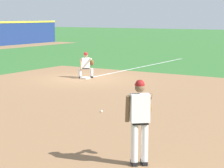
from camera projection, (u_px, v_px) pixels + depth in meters
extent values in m
plane|color=#336B2D|center=(85.00, 79.00, 22.19)|extent=(160.00, 160.00, 0.00)
cube|color=#936B47|center=(101.00, 104.00, 15.78)|extent=(18.00, 18.00, 0.01)
cube|color=white|center=(143.00, 67.00, 27.36)|extent=(12.38, 0.10, 0.00)
cube|color=white|center=(85.00, 78.00, 22.18)|extent=(0.38, 0.38, 0.09)
sphere|color=white|center=(102.00, 111.00, 14.50)|extent=(0.07, 0.07, 0.07)
cube|color=black|center=(134.00, 163.00, 9.39)|extent=(0.27, 0.25, 0.09)
cylinder|color=white|center=(134.00, 143.00, 9.28)|extent=(0.15, 0.15, 0.84)
cube|color=black|center=(144.00, 162.00, 9.42)|extent=(0.27, 0.25, 0.09)
cylinder|color=white|center=(145.00, 143.00, 9.31)|extent=(0.15, 0.15, 0.84)
cube|color=black|center=(140.00, 123.00, 9.23)|extent=(0.37, 0.39, 0.06)
cube|color=white|center=(140.00, 108.00, 9.18)|extent=(0.44, 0.46, 0.60)
sphere|color=brown|center=(140.00, 88.00, 9.13)|extent=(0.21, 0.21, 0.21)
sphere|color=maroon|center=(140.00, 84.00, 9.12)|extent=(0.20, 0.20, 0.20)
cube|color=maroon|center=(139.00, 85.00, 9.21)|extent=(0.19, 0.20, 0.02)
cylinder|color=brown|center=(128.00, 109.00, 9.22)|extent=(0.20, 0.19, 0.59)
cylinder|color=brown|center=(148.00, 101.00, 9.49)|extent=(0.46, 0.41, 0.41)
ellipsoid|color=brown|center=(147.00, 107.00, 9.60)|extent=(0.36, 0.35, 0.34)
cube|color=black|center=(92.00, 77.00, 22.53)|extent=(0.27, 0.25, 0.09)
cylinder|color=white|center=(92.00, 72.00, 22.54)|extent=(0.15, 0.15, 0.40)
cube|color=black|center=(80.00, 77.00, 22.45)|extent=(0.27, 0.25, 0.09)
cylinder|color=white|center=(80.00, 73.00, 22.45)|extent=(0.15, 0.15, 0.40)
cube|color=black|center=(86.00, 68.00, 22.46)|extent=(0.37, 0.39, 0.06)
cube|color=white|center=(86.00, 63.00, 22.42)|extent=(0.44, 0.46, 0.52)
sphere|color=tan|center=(86.00, 55.00, 22.34)|extent=(0.21, 0.21, 0.21)
sphere|color=maroon|center=(86.00, 54.00, 22.32)|extent=(0.20, 0.20, 0.20)
cube|color=maroon|center=(86.00, 55.00, 22.24)|extent=(0.19, 0.20, 0.02)
cylinder|color=tan|center=(91.00, 61.00, 22.02)|extent=(0.50, 0.45, 0.24)
cylinder|color=tan|center=(81.00, 64.00, 22.29)|extent=(0.24, 0.22, 0.58)
ellipsoid|color=brown|center=(92.00, 63.00, 21.82)|extent=(0.30, 0.29, 0.35)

